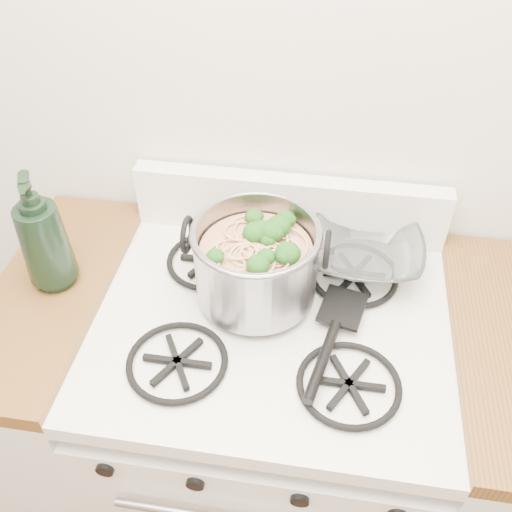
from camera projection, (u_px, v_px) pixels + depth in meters
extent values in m
plane|color=silver|center=(298.00, 53.00, 1.17)|extent=(3.60, 0.00, 3.60)
cube|color=white|center=(268.00, 438.00, 1.57)|extent=(0.76, 0.65, 0.81)
cube|color=white|center=(272.00, 325.00, 1.25)|extent=(0.76, 0.65, 0.04)
cube|color=black|center=(272.00, 316.00, 1.22)|extent=(0.60, 0.56, 0.02)
cylinder|color=black|center=(107.00, 465.00, 1.11)|extent=(0.04, 0.03, 0.04)
cylinder|color=black|center=(196.00, 479.00, 1.09)|extent=(0.04, 0.03, 0.04)
cylinder|color=black|center=(300.00, 495.00, 1.07)|extent=(0.04, 0.03, 0.04)
cylinder|color=black|center=(398.00, 511.00, 1.05)|extent=(0.04, 0.03, 0.04)
cube|color=silver|center=(91.00, 406.00, 1.60)|extent=(0.25, 0.65, 0.88)
cube|color=#5C3616|center=(51.00, 293.00, 1.29)|extent=(0.25, 0.65, 0.04)
cylinder|color=gray|center=(256.00, 262.00, 1.20)|extent=(0.26, 0.26, 0.17)
torus|color=gray|center=(256.00, 232.00, 1.15)|extent=(0.27, 0.27, 0.01)
torus|color=black|center=(187.00, 235.00, 1.18)|extent=(0.01, 0.08, 0.08)
torus|color=black|center=(327.00, 249.00, 1.15)|extent=(0.01, 0.08, 0.08)
cylinder|color=#AE7952|center=(256.00, 270.00, 1.22)|extent=(0.24, 0.24, 0.13)
sphere|color=#1D5015|center=(256.00, 241.00, 1.16)|extent=(0.04, 0.04, 0.04)
sphere|color=#1D5015|center=(256.00, 241.00, 1.16)|extent=(0.04, 0.04, 0.04)
sphere|color=#1D5015|center=(256.00, 241.00, 1.16)|extent=(0.04, 0.04, 0.04)
sphere|color=#1D5015|center=(256.00, 241.00, 1.16)|extent=(0.04, 0.04, 0.04)
sphere|color=#1D5015|center=(256.00, 241.00, 1.16)|extent=(0.04, 0.04, 0.04)
sphere|color=#1D5015|center=(256.00, 241.00, 1.16)|extent=(0.04, 0.04, 0.04)
sphere|color=#1D5015|center=(256.00, 241.00, 1.16)|extent=(0.04, 0.04, 0.04)
sphere|color=#1D5015|center=(256.00, 241.00, 1.16)|extent=(0.04, 0.04, 0.04)
sphere|color=#1D5015|center=(256.00, 241.00, 1.16)|extent=(0.04, 0.04, 0.04)
sphere|color=#1D5015|center=(256.00, 241.00, 1.16)|extent=(0.04, 0.04, 0.04)
sphere|color=#1D5015|center=(256.00, 241.00, 1.16)|extent=(0.04, 0.04, 0.04)
sphere|color=#1D5015|center=(256.00, 241.00, 1.16)|extent=(0.04, 0.04, 0.04)
sphere|color=#1D5015|center=(256.00, 241.00, 1.16)|extent=(0.04, 0.04, 0.04)
imported|color=white|center=(364.00, 257.00, 1.32)|extent=(0.11, 0.11, 0.03)
imported|color=black|center=(41.00, 232.00, 1.20)|extent=(0.14, 0.14, 0.28)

